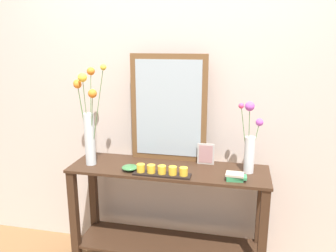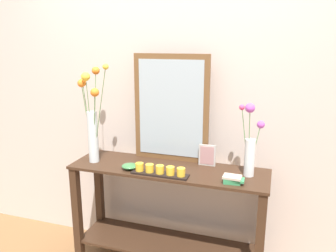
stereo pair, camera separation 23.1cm
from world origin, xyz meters
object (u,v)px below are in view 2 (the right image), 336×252
(mirror_leaning, at_px, (171,108))
(vase_right, at_px, (250,146))
(picture_frame_small, at_px, (207,155))
(decorative_bowl, at_px, (130,166))
(tall_vase_left, at_px, (92,118))
(book_stack, at_px, (233,179))
(console_table, at_px, (168,209))
(candle_tray, at_px, (160,171))

(mirror_leaning, distance_m, vase_right, 0.64)
(vase_right, xyz_separation_m, picture_frame_small, (-0.30, 0.09, -0.13))
(vase_right, relative_size, decorative_bowl, 4.27)
(mirror_leaning, bearing_deg, tall_vase_left, -158.01)
(mirror_leaning, relative_size, book_stack, 5.79)
(mirror_leaning, relative_size, vase_right, 1.61)
(book_stack, bearing_deg, tall_vase_left, 175.75)
(mirror_leaning, xyz_separation_m, vase_right, (0.59, -0.13, -0.19))
(mirror_leaning, xyz_separation_m, picture_frame_small, (0.29, -0.04, -0.32))
(decorative_bowl, relative_size, book_stack, 0.84)
(console_table, bearing_deg, tall_vase_left, -175.80)
(tall_vase_left, height_order, picture_frame_small, tall_vase_left)
(console_table, relative_size, candle_tray, 3.60)
(console_table, height_order, vase_right, vase_right)
(candle_tray, xyz_separation_m, decorative_bowl, (-0.24, 0.04, -0.01))
(tall_vase_left, height_order, book_stack, tall_vase_left)
(mirror_leaning, xyz_separation_m, candle_tray, (0.02, -0.32, -0.37))
(console_table, distance_m, candle_tray, 0.38)
(book_stack, bearing_deg, mirror_leaning, 149.86)
(tall_vase_left, distance_m, book_stack, 1.09)
(tall_vase_left, relative_size, vase_right, 1.48)
(vase_right, height_order, candle_tray, vase_right)
(tall_vase_left, xyz_separation_m, candle_tray, (0.56, -0.10, -0.30))
(tall_vase_left, distance_m, vase_right, 1.14)
(decorative_bowl, bearing_deg, candle_tray, -8.38)
(console_table, bearing_deg, book_stack, -14.18)
(mirror_leaning, xyz_separation_m, book_stack, (0.51, -0.29, -0.37))
(picture_frame_small, distance_m, decorative_bowl, 0.56)
(mirror_leaning, height_order, picture_frame_small, mirror_leaning)
(console_table, distance_m, tall_vase_left, 0.87)
(mirror_leaning, relative_size, tall_vase_left, 1.09)
(mirror_leaning, bearing_deg, vase_right, -12.81)
(vase_right, xyz_separation_m, book_stack, (-0.09, -0.16, -0.18))
(picture_frame_small, bearing_deg, candle_tray, -134.08)
(console_table, xyz_separation_m, picture_frame_small, (0.25, 0.13, 0.40))
(mirror_leaning, bearing_deg, picture_frame_small, -8.49)
(console_table, height_order, mirror_leaning, mirror_leaning)
(tall_vase_left, xyz_separation_m, picture_frame_small, (0.83, 0.17, -0.25))
(vase_right, bearing_deg, candle_tray, -162.27)
(picture_frame_small, bearing_deg, decorative_bowl, -154.61)
(console_table, xyz_separation_m, decorative_bowl, (-0.25, -0.11, 0.35))
(candle_tray, height_order, picture_frame_small, picture_frame_small)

